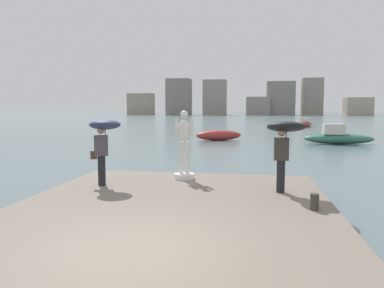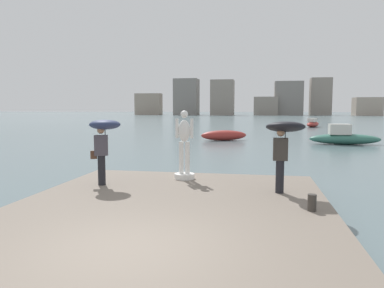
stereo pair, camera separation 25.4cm
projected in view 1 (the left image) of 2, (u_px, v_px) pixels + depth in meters
name	position (u px, v px, depth m)	size (l,w,h in m)	color
ground_plane	(235.00, 130.00, 45.31)	(400.00, 400.00, 0.00)	slate
pier	(165.00, 223.00, 7.99)	(7.52, 10.12, 0.40)	slate
statue_white_figure	(184.00, 151.00, 11.79)	(0.65, 0.65, 2.19)	white
onlooker_left	(104.00, 134.00, 10.78)	(1.14, 1.15, 1.96)	black
onlooker_right	(285.00, 136.00, 9.83)	(1.03, 1.06, 1.98)	black
mooring_bollard	(315.00, 202.00, 8.22)	(0.19, 0.19, 0.37)	#38332D
boat_near	(338.00, 137.00, 27.28)	(5.00, 1.37, 1.49)	#336B5B
boat_far	(306.00, 123.00, 51.69)	(2.75, 4.38, 1.24)	#9E2D28
boat_rightward	(219.00, 135.00, 30.36)	(3.97, 2.45, 0.83)	#9E2D28
distant_skyline	(244.00, 100.00, 134.59)	(87.10, 14.03, 13.42)	gray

